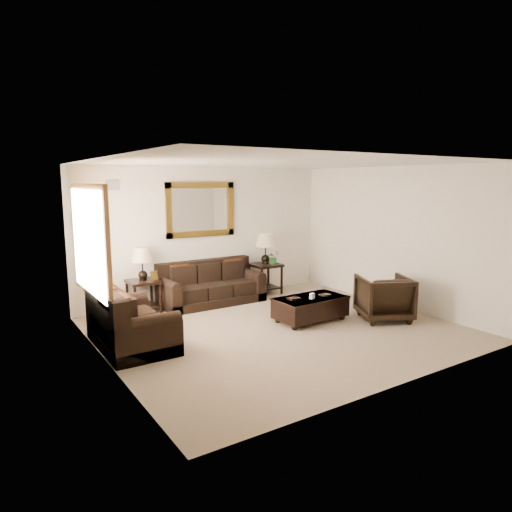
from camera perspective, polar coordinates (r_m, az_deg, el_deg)
room at (r=7.32m, az=2.79°, el=0.97°), size 5.51×5.01×2.71m
window at (r=7.01m, az=-20.03°, el=1.69°), size 0.07×1.96×1.66m
mirror at (r=9.31m, az=-6.91°, el=5.78°), size 1.50×0.06×1.10m
air_vent at (r=8.68m, az=-17.53°, el=8.47°), size 0.25×0.02×0.18m
sofa at (r=9.20m, az=-5.70°, el=-3.99°), size 2.05×0.88×0.84m
loveseat at (r=7.01m, az=-15.71°, el=-8.31°), size 0.94×1.59×0.89m
end_table_left at (r=8.67m, az=-13.98°, el=-1.73°), size 0.55×0.55×1.22m
end_table_right at (r=9.84m, az=1.18°, el=0.20°), size 0.60×0.60×1.31m
coffee_table at (r=8.03m, az=6.82°, el=-6.25°), size 1.28×0.71×0.53m
armchair at (r=8.34m, az=15.70°, el=-4.78°), size 1.10×1.08×0.86m
potted_plant at (r=9.84m, az=2.16°, el=-0.34°), size 0.30×0.32×0.23m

